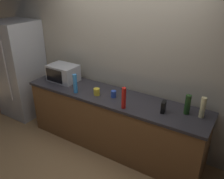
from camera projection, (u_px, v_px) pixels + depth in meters
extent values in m
plane|color=#A87F51|center=(98.00, 159.00, 3.54)|extent=(8.00, 8.00, 0.00)
cube|color=#B2A893|center=(126.00, 59.00, 3.58)|extent=(6.40, 0.10, 2.70)
cube|color=brown|center=(112.00, 123.00, 3.66)|extent=(2.80, 0.60, 0.86)
cube|color=#2D2B30|center=(112.00, 97.00, 3.47)|extent=(2.84, 0.64, 0.04)
cube|color=#B7BABF|center=(20.00, 70.00, 4.45)|extent=(0.72, 0.70, 1.80)
cylinder|color=silver|center=(7.00, 72.00, 4.06)|extent=(0.02, 0.02, 1.10)
cube|color=#B7BABF|center=(63.00, 73.00, 3.92)|extent=(0.48, 0.34, 0.27)
cube|color=black|center=(54.00, 76.00, 3.81)|extent=(0.34, 0.01, 0.21)
cube|color=black|center=(163.00, 107.00, 3.01)|extent=(0.07, 0.12, 0.15)
cylinder|color=beige|center=(203.00, 107.00, 2.88)|extent=(0.07, 0.07, 0.27)
cylinder|color=#338CE5|center=(75.00, 84.00, 3.50)|extent=(0.06, 0.06, 0.29)
cylinder|color=red|center=(124.00, 98.00, 3.07)|extent=(0.06, 0.06, 0.29)
cylinder|color=#1E3F19|center=(188.00, 105.00, 2.95)|extent=(0.07, 0.07, 0.26)
cylinder|color=yellow|center=(97.00, 92.00, 3.46)|extent=(0.09, 0.09, 0.10)
cylinder|color=#2D4CB2|center=(114.00, 94.00, 3.40)|extent=(0.08, 0.08, 0.10)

